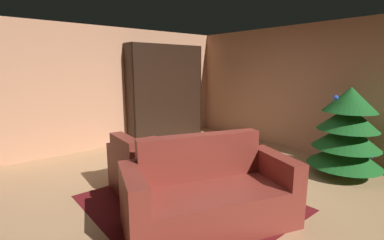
% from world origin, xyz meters
% --- Properties ---
extents(ground_plane, '(7.27, 7.27, 0.00)m').
position_xyz_m(ground_plane, '(0.00, 0.00, 0.00)').
color(ground_plane, tan).
extents(wall_back, '(6.18, 0.06, 2.51)m').
position_xyz_m(wall_back, '(0.00, 2.72, 1.25)').
color(wall_back, tan).
rests_on(wall_back, ground).
extents(wall_left, '(0.06, 5.50, 2.51)m').
position_xyz_m(wall_left, '(-3.06, 0.00, 1.25)').
color(wall_left, tan).
rests_on(wall_left, ground).
extents(area_rug, '(2.30, 2.18, 0.01)m').
position_xyz_m(area_rug, '(0.10, -0.48, 0.00)').
color(area_rug, maroon).
rests_on(area_rug, ground).
extents(bookshelf_unit, '(0.38, 1.89, 2.19)m').
position_xyz_m(bookshelf_unit, '(-2.79, 1.30, 1.09)').
color(bookshelf_unit, black).
rests_on(bookshelf_unit, ground).
extents(armchair_red, '(1.05, 0.83, 0.83)m').
position_xyz_m(armchair_red, '(-0.51, -0.74, 0.30)').
color(armchair_red, maroon).
rests_on(armchair_red, ground).
extents(couch_red, '(1.36, 1.98, 0.95)m').
position_xyz_m(couch_red, '(0.60, -0.60, 0.33)').
color(couch_red, maroon).
rests_on(couch_red, ground).
extents(coffee_table, '(0.71, 0.71, 0.42)m').
position_xyz_m(coffee_table, '(-0.04, -0.42, 0.38)').
color(coffee_table, black).
rests_on(coffee_table, ground).
extents(book_stack_on_table, '(0.21, 0.19, 0.12)m').
position_xyz_m(book_stack_on_table, '(-0.02, -0.40, 0.49)').
color(book_stack_on_table, '#385181').
rests_on(book_stack_on_table, coffee_table).
extents(bottle_on_table, '(0.07, 0.07, 0.23)m').
position_xyz_m(bottle_on_table, '(-0.08, -0.23, 0.51)').
color(bottle_on_table, '#1C5929').
rests_on(bottle_on_table, coffee_table).
extents(decorated_tree, '(1.09, 1.09, 1.40)m').
position_xyz_m(decorated_tree, '(0.94, 2.00, 0.71)').
color(decorated_tree, brown).
rests_on(decorated_tree, ground).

